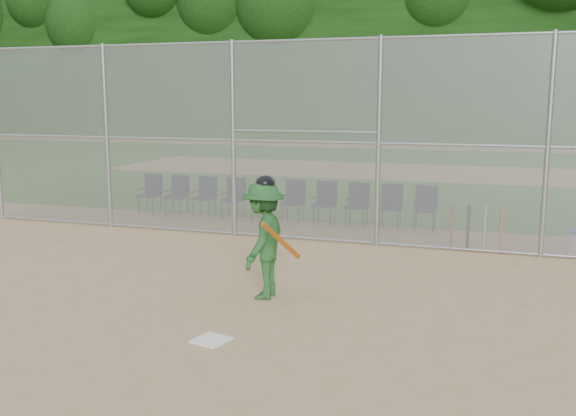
% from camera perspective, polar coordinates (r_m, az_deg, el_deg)
% --- Properties ---
extents(ground, '(100.00, 100.00, 0.00)m').
position_cam_1_polar(ground, '(8.34, -5.45, -10.27)').
color(ground, tan).
rests_on(ground, ground).
extents(grass_strip, '(100.00, 100.00, 0.00)m').
position_cam_1_polar(grass_strip, '(25.52, 10.92, 3.18)').
color(grass_strip, '#275F1C').
rests_on(grass_strip, ground).
extents(dirt_patch_far, '(24.00, 24.00, 0.00)m').
position_cam_1_polar(dirt_patch_far, '(25.52, 10.92, 3.19)').
color(dirt_patch_far, tan).
rests_on(dirt_patch_far, ground).
extents(backstop_fence, '(16.09, 0.09, 4.00)m').
position_cam_1_polar(backstop_fence, '(12.59, 3.56, 6.19)').
color(backstop_fence, gray).
rests_on(backstop_fence, ground).
extents(treeline, '(81.00, 60.00, 11.00)m').
position_cam_1_polar(treeline, '(27.48, 11.85, 15.09)').
color(treeline, black).
rests_on(treeline, ground).
extents(home_plate, '(0.46, 0.46, 0.02)m').
position_cam_1_polar(home_plate, '(7.84, -6.82, -11.56)').
color(home_plate, white).
rests_on(home_plate, ground).
extents(batter_at_plate, '(0.92, 1.27, 1.78)m').
position_cam_1_polar(batter_at_plate, '(9.17, -2.18, -2.78)').
color(batter_at_plate, '#215323').
rests_on(batter_at_plate, ground).
extents(spare_bats, '(0.96, 0.28, 0.85)m').
position_cam_1_polar(spare_bats, '(12.60, 16.39, -1.75)').
color(spare_bats, '#D84C14').
rests_on(spare_bats, ground).
extents(chair_0, '(0.54, 0.52, 0.96)m').
position_cam_1_polar(chair_0, '(16.37, -12.22, 1.21)').
color(chair_0, black).
rests_on(chair_0, ground).
extents(chair_1, '(0.54, 0.52, 0.96)m').
position_cam_1_polar(chair_1, '(16.00, -9.89, 1.10)').
color(chair_1, black).
rests_on(chair_1, ground).
extents(chair_2, '(0.54, 0.52, 0.96)m').
position_cam_1_polar(chair_2, '(15.66, -7.46, 0.97)').
color(chair_2, black).
rests_on(chair_2, ground).
extents(chair_3, '(0.54, 0.52, 0.96)m').
position_cam_1_polar(chair_3, '(15.36, -4.92, 0.85)').
color(chair_3, black).
rests_on(chair_3, ground).
extents(chair_4, '(0.54, 0.52, 0.96)m').
position_cam_1_polar(chair_4, '(15.08, -2.29, 0.71)').
color(chair_4, black).
rests_on(chair_4, ground).
extents(chair_5, '(0.54, 0.52, 0.96)m').
position_cam_1_polar(chair_5, '(14.84, 0.44, 0.57)').
color(chair_5, black).
rests_on(chair_5, ground).
extents(chair_6, '(0.54, 0.52, 0.96)m').
position_cam_1_polar(chair_6, '(14.63, 3.25, 0.42)').
color(chair_6, black).
rests_on(chair_6, ground).
extents(chair_7, '(0.54, 0.52, 0.96)m').
position_cam_1_polar(chair_7, '(14.46, 6.14, 0.27)').
color(chair_7, black).
rests_on(chair_7, ground).
extents(chair_8, '(0.54, 0.52, 0.96)m').
position_cam_1_polar(chair_8, '(14.32, 9.08, 0.11)').
color(chair_8, black).
rests_on(chair_8, ground).
extents(chair_9, '(0.54, 0.52, 0.96)m').
position_cam_1_polar(chair_9, '(14.23, 12.08, -0.05)').
color(chair_9, black).
rests_on(chair_9, ground).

